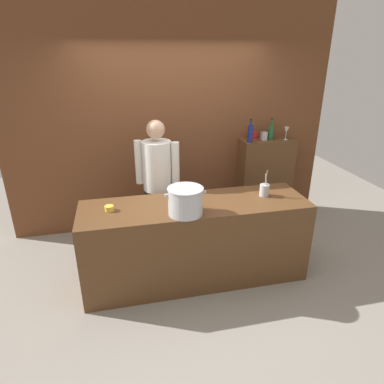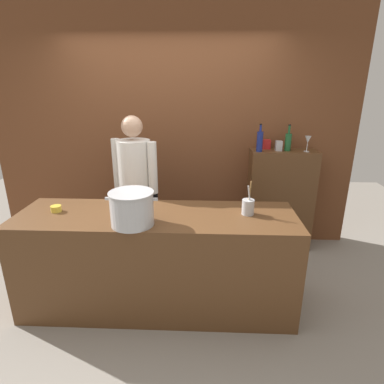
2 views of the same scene
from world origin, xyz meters
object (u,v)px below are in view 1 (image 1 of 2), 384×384
butter_jar (109,208)px  wine_glass_short (286,130)px  chef (158,179)px  stockpot_large (185,201)px  utensil_crock (264,190)px  spice_tin_red (253,135)px  spice_tin_silver (264,136)px  wine_bottle_green (271,132)px  wine_bottle_cobalt (250,133)px

butter_jar → wine_glass_short: wine_glass_short is taller
chef → stockpot_large: (0.16, -0.85, 0.07)m
utensil_crock → spice_tin_red: size_ratio=2.73×
utensil_crock → spice_tin_silver: 1.27m
butter_jar → spice_tin_silver: size_ratio=0.79×
butter_jar → wine_bottle_green: (2.23, 1.16, 0.40)m
utensil_crock → spice_tin_silver: (0.47, 1.14, 0.31)m
chef → spice_tin_red: size_ratio=15.38×
butter_jar → utensil_crock: bearing=0.4°
utensil_crock → spice_tin_silver: size_ratio=2.60×
wine_glass_short → spice_tin_red: wine_glass_short is taller
wine_bottle_cobalt → spice_tin_red: wine_bottle_cobalt is taller
wine_bottle_green → wine_glass_short: wine_bottle_green is taller
stockpot_large → wine_bottle_cobalt: (1.17, 1.33, 0.31)m
chef → stockpot_large: chef is taller
butter_jar → wine_bottle_green: wine_bottle_green is taller
wine_glass_short → butter_jar: bearing=-155.5°
chef → stockpot_large: bearing=123.5°
wine_bottle_green → wine_bottle_cobalt: (-0.33, -0.07, 0.01)m
wine_bottle_green → utensil_crock: bearing=-116.7°
chef → wine_bottle_cobalt: 1.46m
chef → wine_bottle_cobalt: bearing=-137.4°
spice_tin_red → spice_tin_silver: 0.16m
utensil_crock → spice_tin_silver: bearing=67.5°
chef → spice_tin_silver: chef is taller
stockpot_large → wine_bottle_green: bearing=42.8°
stockpot_large → spice_tin_silver: bearing=44.7°
wine_bottle_green → wine_glass_short: bearing=-14.7°
wine_glass_short → stockpot_large: bearing=-141.9°
chef → spice_tin_red: (1.44, 0.64, 0.31)m
spice_tin_red → spice_tin_silver: (0.12, -0.10, 0.00)m
wine_glass_short → spice_tin_red: 0.46m
wine_bottle_cobalt → spice_tin_red: size_ratio=2.88×
butter_jar → wine_glass_short: (2.43, 1.11, 0.42)m
stockpot_large → spice_tin_red: 1.98m
stockpot_large → wine_glass_short: 2.19m
butter_jar → wine_bottle_cobalt: wine_bottle_cobalt is taller
wine_bottle_green → spice_tin_silver: wine_bottle_green is taller
utensil_crock → wine_bottle_cobalt: (0.24, 1.08, 0.37)m
spice_tin_red → spice_tin_silver: spice_tin_silver is taller
chef → spice_tin_silver: 1.68m
utensil_crock → spice_tin_silver: spice_tin_silver is taller
spice_tin_silver → wine_bottle_green: bearing=4.0°
butter_jar → spice_tin_red: spice_tin_red is taller
wine_bottle_cobalt → spice_tin_silver: 0.24m
chef → butter_jar: chef is taller
wine_bottle_cobalt → wine_glass_short: bearing=1.3°
chef → wine_bottle_green: chef is taller
wine_glass_short → spice_tin_red: (-0.43, 0.15, -0.07)m
wine_bottle_green → wine_bottle_cobalt: wine_bottle_cobalt is taller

